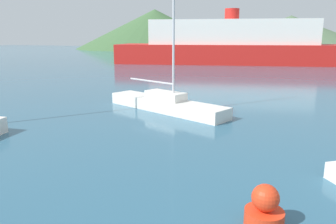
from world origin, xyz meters
The scene contains 5 objects.
sailboat_middle centered at (-2.47, 19.09, 0.44)m, with size 7.62×4.24×8.48m.
ferry_distant centered at (-5.21, 52.36, 2.76)m, with size 34.46×15.25×7.88m.
buoy_marker centered at (3.61, 9.41, 0.40)m, with size 0.84×0.84×0.97m.
hill_west centered at (-40.19, 104.94, 6.26)m, with size 51.20×51.20×12.52m.
hill_central centered at (1.79, 108.49, 4.94)m, with size 48.99×48.99×9.89m.
Camera 1 is at (3.97, 2.80, 3.99)m, focal length 35.00 mm.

